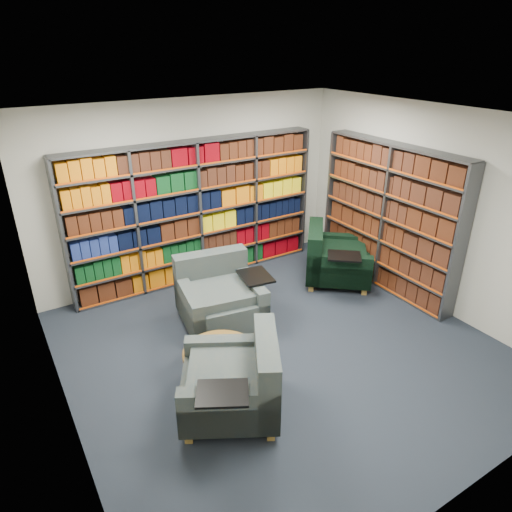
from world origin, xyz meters
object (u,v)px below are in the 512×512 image
coffee_table (220,357)px  chair_teal_front (239,383)px  chair_teal_left (218,297)px  chair_green_right (332,260)px

coffee_table → chair_teal_front: bearing=-96.5°
chair_teal_front → coffee_table: 0.52m
chair_teal_front → coffee_table: chair_teal_front is taller
chair_teal_left → chair_green_right: 2.10m
chair_green_right → chair_teal_front: 3.21m
chair_teal_front → chair_green_right: bearing=32.7°
chair_teal_front → coffee_table: bearing=83.5°
chair_teal_left → chair_teal_front: chair_teal_left is taller
chair_teal_front → coffee_table: size_ratio=1.56×
chair_teal_left → chair_green_right: (2.10, 0.11, -0.01)m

